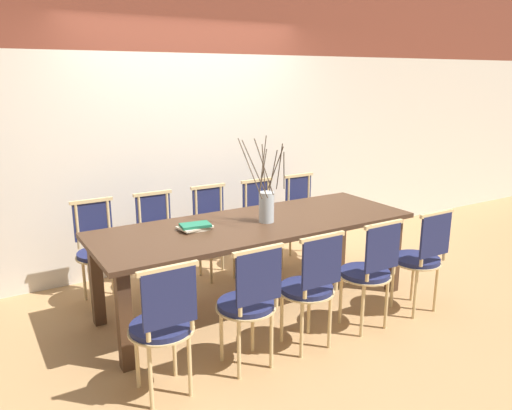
# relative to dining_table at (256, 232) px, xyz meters

# --- Properties ---
(ground_plane) EXTENTS (16.00, 16.00, 0.00)m
(ground_plane) POSITION_rel_dining_table_xyz_m (0.00, 0.00, -0.67)
(ground_plane) COLOR #A87F51
(wall_rear) EXTENTS (12.00, 0.06, 3.20)m
(wall_rear) POSITION_rel_dining_table_xyz_m (0.00, 1.33, 0.93)
(wall_rear) COLOR beige
(wall_rear) RESTS_ON ground_plane
(dining_table) EXTENTS (2.72, 0.96, 0.76)m
(dining_table) POSITION_rel_dining_table_xyz_m (0.00, 0.00, 0.00)
(dining_table) COLOR #422B1C
(dining_table) RESTS_ON ground_plane
(chair_near_leftend) EXTENTS (0.41, 0.41, 0.91)m
(chair_near_leftend) POSITION_rel_dining_table_xyz_m (-1.13, -0.80, -0.17)
(chair_near_leftend) COLOR #1E234C
(chair_near_leftend) RESTS_ON ground_plane
(chair_near_left) EXTENTS (0.41, 0.41, 0.91)m
(chair_near_left) POSITION_rel_dining_table_xyz_m (-0.53, -0.80, -0.17)
(chair_near_left) COLOR #1E234C
(chair_near_left) RESTS_ON ground_plane
(chair_near_center) EXTENTS (0.41, 0.41, 0.91)m
(chair_near_center) POSITION_rel_dining_table_xyz_m (-0.03, -0.80, -0.17)
(chair_near_center) COLOR #1E234C
(chair_near_center) RESTS_ON ground_plane
(chair_near_right) EXTENTS (0.41, 0.41, 0.91)m
(chair_near_right) POSITION_rel_dining_table_xyz_m (0.54, -0.80, -0.17)
(chair_near_right) COLOR #1E234C
(chair_near_right) RESTS_ON ground_plane
(chair_near_rightend) EXTENTS (0.41, 0.41, 0.91)m
(chair_near_rightend) POSITION_rel_dining_table_xyz_m (1.12, -0.80, -0.17)
(chair_near_rightend) COLOR #1E234C
(chair_near_rightend) RESTS_ON ground_plane
(chair_far_leftend) EXTENTS (0.41, 0.41, 0.91)m
(chair_far_leftend) POSITION_rel_dining_table_xyz_m (-1.13, 0.80, -0.17)
(chair_far_leftend) COLOR #1E234C
(chair_far_leftend) RESTS_ON ground_plane
(chair_far_left) EXTENTS (0.41, 0.41, 0.91)m
(chair_far_left) POSITION_rel_dining_table_xyz_m (-0.57, 0.80, -0.17)
(chair_far_left) COLOR #1E234C
(chair_far_left) RESTS_ON ground_plane
(chair_far_center) EXTENTS (0.41, 0.41, 0.91)m
(chair_far_center) POSITION_rel_dining_table_xyz_m (0.00, 0.80, -0.17)
(chair_far_center) COLOR #1E234C
(chair_far_center) RESTS_ON ground_plane
(chair_far_right) EXTENTS (0.41, 0.41, 0.91)m
(chair_far_right) POSITION_rel_dining_table_xyz_m (0.56, 0.80, -0.17)
(chair_far_right) COLOR #1E234C
(chair_far_right) RESTS_ON ground_plane
(chair_far_rightend) EXTENTS (0.41, 0.41, 0.91)m
(chair_far_rightend) POSITION_rel_dining_table_xyz_m (1.10, 0.80, -0.17)
(chair_far_rightend) COLOR #1E234C
(chair_far_rightend) RESTS_ON ground_plane
(vase_centerpiece) EXTENTS (0.39, 0.36, 0.72)m
(vase_centerpiece) POSITION_rel_dining_table_xyz_m (0.08, -0.03, 0.24)
(vase_centerpiece) COLOR #B2BCC1
(vase_centerpiece) RESTS_ON dining_table
(book_stack) EXTENTS (0.27, 0.21, 0.05)m
(book_stack) POSITION_rel_dining_table_xyz_m (-0.52, 0.07, 0.12)
(book_stack) COLOR beige
(book_stack) RESTS_ON dining_table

